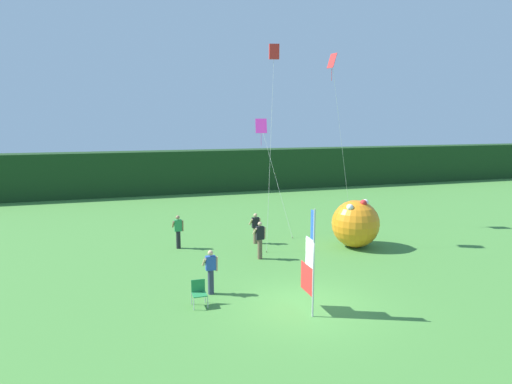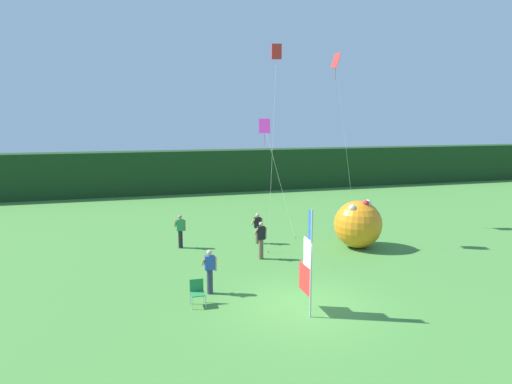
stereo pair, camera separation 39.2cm
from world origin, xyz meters
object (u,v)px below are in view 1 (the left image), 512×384
object	(u,v)px
inflatable_balloon	(356,224)
kite_magenta_diamond_0	(262,130)
person_far_right	(178,231)
kite_red_diamond_1	(333,72)
person_mid_field	(255,227)
person_near_banner	(211,271)
kite_red_box_2	(274,53)
folding_chair	(199,291)
person_far_left	(260,239)
banner_flag	(310,263)

from	to	relation	value
inflatable_balloon	kite_magenta_diamond_0	size ratio (longest dim) A/B	0.39
person_far_right	kite_magenta_diamond_0	bearing A→B (deg)	30.75
kite_red_diamond_1	person_mid_field	bearing A→B (deg)	-152.75
person_mid_field	inflatable_balloon	world-z (taller)	inflatable_balloon
person_near_banner	person_far_right	bearing A→B (deg)	93.28
inflatable_balloon	kite_red_box_2	bearing A→B (deg)	148.67
person_mid_field	folding_chair	xyz separation A→B (m)	(-4.21, -6.96, -0.34)
kite_magenta_diamond_0	kite_red_box_2	xyz separation A→B (m)	(-0.51, -3.43, 3.93)
person_far_left	kite_red_box_2	size ratio (longest dim) A/B	0.17
kite_red_diamond_1	person_far_right	bearing A→B (deg)	-164.65
folding_chair	kite_red_box_2	bearing A→B (deg)	53.64
person_near_banner	person_far_left	distance (m)	4.62
person_mid_field	kite_magenta_diamond_0	bearing A→B (deg)	66.79
inflatable_balloon	kite_red_diamond_1	bearing A→B (deg)	78.02
person_far_right	person_far_left	bearing A→B (deg)	-40.16
banner_flag	folding_chair	xyz separation A→B (m)	(-3.40, 1.70, -1.22)
kite_magenta_diamond_0	kite_red_box_2	bearing A→B (deg)	-98.51
banner_flag	kite_red_box_2	size ratio (longest dim) A/B	0.36
person_far_right	kite_red_box_2	bearing A→B (deg)	-1.94
kite_magenta_diamond_0	person_near_banner	bearing A→B (deg)	-118.04
banner_flag	inflatable_balloon	distance (m)	8.56
person_near_banner	inflatable_balloon	xyz separation A→B (m)	(8.25, 3.97, 0.31)
folding_chair	kite_red_diamond_1	size ratio (longest dim) A/B	0.09
person_far_left	kite_red_diamond_1	world-z (taller)	kite_red_diamond_1
person_near_banner	inflatable_balloon	size ratio (longest dim) A/B	0.67
person_near_banner	person_mid_field	xyz separation A→B (m)	(3.60, 6.06, -0.04)
person_far_left	kite_red_diamond_1	xyz separation A→B (m)	(6.30, 5.52, 8.27)
person_far_right	folding_chair	size ratio (longest dim) A/B	1.90
kite_red_diamond_1	kite_red_box_2	xyz separation A→B (m)	(-4.71, -2.83, 0.49)
folding_chair	kite_magenta_diamond_0	world-z (taller)	kite_magenta_diamond_0
person_near_banner	person_mid_field	distance (m)	7.05
kite_red_box_2	kite_magenta_diamond_0	bearing A→B (deg)	81.49
folding_chair	kite_magenta_diamond_0	xyz separation A→B (m)	(5.73, 10.52, 5.26)
banner_flag	kite_red_diamond_1	distance (m)	15.28
person_far_right	kite_red_box_2	size ratio (longest dim) A/B	0.17
banner_flag	kite_magenta_diamond_0	xyz separation A→B (m)	(2.33, 12.22, 4.05)
person_far_left	kite_magenta_diamond_0	distance (m)	8.08
banner_flag	person_far_right	xyz separation A→B (m)	(-3.16, 8.96, -0.83)
folding_chair	kite_magenta_diamond_0	size ratio (longest dim) A/B	0.14
person_far_right	folding_chair	xyz separation A→B (m)	(-0.24, -7.25, -0.39)
person_near_banner	kite_red_diamond_1	size ratio (longest dim) A/B	0.16
person_near_banner	kite_magenta_diamond_0	distance (m)	11.94
person_far_right	kite_red_diamond_1	size ratio (longest dim) A/B	0.16
person_mid_field	folding_chair	world-z (taller)	person_mid_field
banner_flag	person_far_left	world-z (taller)	banner_flag
inflatable_balloon	kite_magenta_diamond_0	world-z (taller)	kite_magenta_diamond_0
person_far_left	banner_flag	bearing A→B (deg)	-92.12
banner_flag	folding_chair	distance (m)	3.99
inflatable_balloon	kite_red_box_2	distance (m)	9.50
person_near_banner	person_far_left	bearing A→B (deg)	49.16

